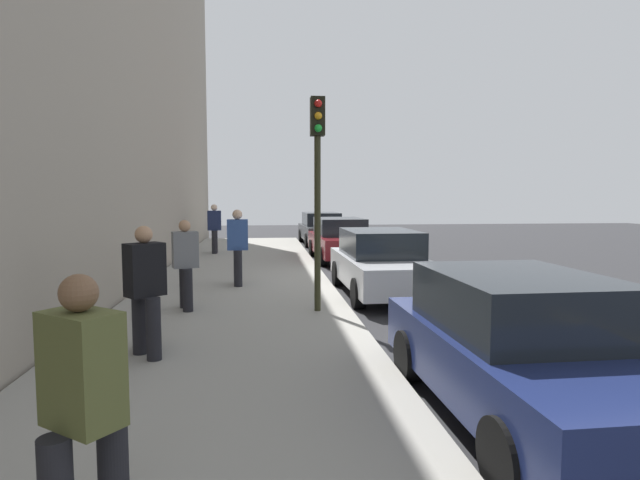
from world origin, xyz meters
The scene contains 14 objects.
ground_plane centered at (0.00, 0.00, 0.00)m, with size 56.00×56.00×0.00m, color #28282B.
sidewalk centered at (0.00, -3.30, 0.07)m, with size 28.00×4.60×0.15m, color gray.
lane_stripe_centre centered at (0.00, 3.20, 0.00)m, with size 28.00×0.14×0.01m, color gold.
parked_car_charcoal centered at (-11.81, 0.07, 0.76)m, with size 4.68×2.00×1.51m.
parked_car_maroon centered at (-5.69, 0.06, 0.76)m, with size 4.63×2.00×1.51m.
parked_car_silver centered at (0.82, 0.07, 0.76)m, with size 4.44×1.94×1.51m.
parked_car_navy centered at (7.64, -0.01, 0.76)m, with size 4.14×1.95×1.51m.
pedestrian_olive_coat centered at (9.49, -3.74, 1.07)m, with size 0.51×0.55×1.72m.
pedestrian_navy_coat centered at (-7.18, -4.52, 1.13)m, with size 0.61×0.51×1.85m.
pedestrian_black_coat centered at (5.55, -4.25, 1.10)m, with size 0.54×0.56×1.78m.
pedestrian_blue_coat centered at (0.01, -3.30, 1.13)m, with size 0.61×0.51×1.84m.
pedestrian_grey_coat centered at (2.64, -4.15, 1.07)m, with size 0.55×0.53×1.72m.
traffic_light_pole centered at (3.02, -1.67, 2.86)m, with size 0.35×0.26×3.97m.
rolling_suitcase centered at (5.20, -4.30, 0.40)m, with size 0.34×0.22×0.86m.
Camera 1 is at (12.60, -2.67, 2.33)m, focal length 29.01 mm.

